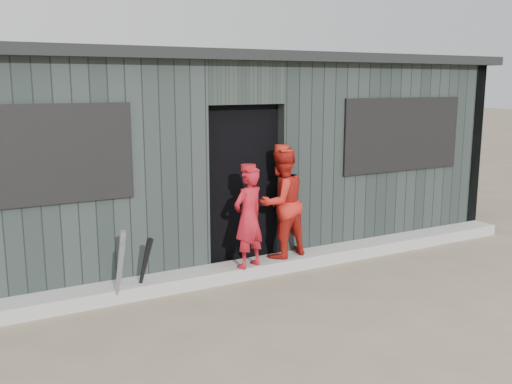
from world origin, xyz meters
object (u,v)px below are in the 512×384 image
bat_mid (119,274)px  bat_right (144,267)px  dugout (198,152)px  player_red_left (248,217)px  player_red_right (281,203)px  bat_left (121,265)px  player_grey_back (271,208)px

bat_mid → bat_right: (0.29, 0.10, -0.00)m
dugout → bat_mid: bearing=-131.5°
bat_right → player_red_left: (1.25, 0.00, 0.39)m
bat_mid → player_red_right: player_red_right is taller
bat_left → player_red_right: (2.02, 0.13, 0.43)m
player_grey_back → dugout: (-0.61, 1.01, 0.68)m
bat_right → player_grey_back: (2.01, 0.81, 0.27)m
bat_left → dugout: (1.63, 1.76, 0.90)m
bat_right → player_red_left: size_ratio=0.61×
bat_right → dugout: size_ratio=0.09×
bat_mid → bat_right: size_ratio=0.98×
player_red_right → player_grey_back: bearing=-120.0°
bat_right → dugout: 2.48m
player_red_right → bat_right: bearing=-5.1°
player_red_left → dugout: (0.16, 1.81, 0.55)m
bat_right → player_red_right: bearing=5.7°
player_red_left → dugout: bearing=-114.0°
bat_right → player_red_right: (1.79, 0.18, 0.48)m
player_red_left → player_red_right: size_ratio=0.87×
bat_right → player_grey_back: size_ratio=0.58×
bat_left → bat_mid: size_ratio=1.13×
bat_mid → player_grey_back: bearing=21.6°
bat_left → player_grey_back: (2.24, 0.76, 0.22)m
dugout → player_grey_back: bearing=-58.9°
player_red_left → dugout: size_ratio=0.14×
player_red_left → player_red_right: (0.54, 0.17, 0.09)m
bat_left → bat_right: bat_left is taller
bat_left → player_red_left: 1.52m
bat_mid → dugout: size_ratio=0.08×
player_red_left → player_grey_back: size_ratio=0.96×
bat_mid → player_red_right: size_ratio=0.52×
bat_left → bat_mid: bat_left is taller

